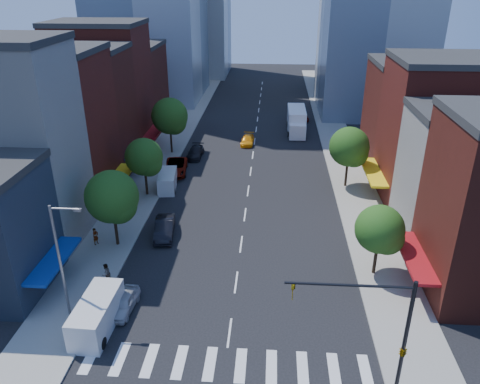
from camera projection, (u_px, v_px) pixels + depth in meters
The scene contains 31 objects.
ground at pixel (230, 333), 33.10m from camera, with size 220.00×220.00×0.00m, color black.
sidewalk_left at pixel (171, 143), 70.03m from camera, with size 5.00×120.00×0.15m, color gray.
sidewalk_right at pixel (339, 147), 68.43m from camera, with size 5.00×120.00×0.15m, color gray.
crosswalk at pixel (225, 365), 30.39m from camera, with size 19.00×3.00×0.01m, color silver.
bldg_left_1 at pixel (6, 148), 41.49m from camera, with size 12.00×8.00×18.00m, color beige.
bldg_left_2 at pixel (50, 130), 49.60m from camera, with size 12.00×9.00×16.00m, color maroon.
bldg_left_3 at pixel (81, 113), 57.50m from camera, with size 12.00×8.00×15.00m, color #531C14.
bldg_left_4 at pixel (103, 90), 64.76m from camera, with size 12.00×9.00×17.00m, color maroon.
bldg_left_5 at pixel (124, 89), 74.19m from camera, with size 12.00×10.00×13.00m, color #531C14.
bldg_right_1 at pixel (472, 179), 42.78m from camera, with size 12.00×8.00×12.00m, color beige.
bldg_right_2 at pixel (443, 133), 50.28m from camera, with size 12.00×10.00×15.00m, color maroon.
bldg_right_3 at pixel (417, 117), 59.75m from camera, with size 12.00×10.00×13.00m, color #531C14.
traffic_signal at pixel (395, 339), 26.64m from camera, with size 7.24×2.24×8.00m.
streetlight at pixel (61, 255), 32.53m from camera, with size 2.25×0.25×9.00m.
tree_left_near at pixel (114, 199), 41.65m from camera, with size 4.80×4.80×7.30m.
tree_left_mid at pixel (145, 159), 51.74m from camera, with size 4.20×4.20×6.65m.
tree_left_far at pixel (171, 118), 64.11m from camera, with size 5.00×5.00×7.75m.
tree_right_near at pixel (381, 231), 37.75m from camera, with size 4.00×4.00×6.20m.
tree_right_far at pixel (350, 148), 53.74m from camera, with size 4.60×4.60×7.20m.
parked_car_front at pixel (123, 303), 35.07m from camera, with size 1.59×3.94×1.34m, color #BCBBC1.
parked_car_second at pixel (164, 228), 45.09m from camera, with size 1.73×4.96×1.64m, color black.
parked_car_third at pixel (176, 167), 59.41m from camera, with size 2.71×5.87×1.63m, color #999999.
parked_car_rear at pixel (195, 152), 64.61m from camera, with size 1.94×4.77×1.38m, color black.
cargo_van_near at pixel (96, 316), 32.93m from camera, with size 2.43×5.67×2.39m.
cargo_van_far at pixel (167, 181), 54.81m from camera, with size 2.45×4.96×2.03m.
taxi at pixel (248, 140), 69.63m from camera, with size 1.80×4.44×1.29m, color orange.
traffic_car_oncoming at pixel (294, 126), 75.85m from camera, with size 1.48×4.24×1.40m, color black.
traffic_car_far at pixel (303, 116), 80.99m from camera, with size 1.68×4.16×1.42m, color #999999.
box_truck at pixel (297, 121), 74.59m from camera, with size 2.88×9.08×3.65m.
pedestrian_near at pixel (96, 236), 43.36m from camera, with size 0.60×0.40×1.66m, color #999999.
pedestrian_far at pixel (106, 274), 37.85m from camera, with size 0.86×0.67×1.77m, color #999999.
Camera 1 is at (2.57, -25.67, 23.03)m, focal length 35.00 mm.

